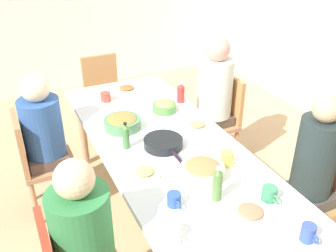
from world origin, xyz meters
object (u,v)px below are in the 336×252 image
Objects in this scene: person_3 at (45,132)px; plate_2 at (145,173)px; serving_pan at (164,143)px; cup_4 at (173,232)px; chair_3 at (37,159)px; bowl_2 at (122,122)px; cup_5 at (106,97)px; cup_0 at (227,158)px; bowl_0 at (164,107)px; bottle_2 at (181,93)px; person_4 at (312,168)px; cup_1 at (174,200)px; chair_1 at (104,93)px; cup_2 at (308,233)px; chair_4 at (316,191)px; bowl_1 at (202,170)px; plate_3 at (250,213)px; plate_0 at (197,126)px; person_0 at (214,92)px; bottle_1 at (218,184)px; cup_3 at (270,194)px; dining_table at (168,153)px; chair_0 at (220,116)px; bottle_0 at (126,136)px; person_2 at (86,242)px; plate_1 at (127,89)px.

plate_2 is (0.89, 0.47, 0.05)m from person_3.
cup_4 reaches higher than serving_pan.
chair_3 reaches higher than cup_4.
bowl_2 is 0.52m from cup_5.
cup_0 is (0.37, 0.28, 0.02)m from serving_pan.
bottle_2 reaches higher than bowl_0.
person_4 is 10.84× the size of cup_4.
cup_1 reaches higher than serving_pan.
chair_1 is 0.82m from cup_5.
chair_1 is at bearing -174.92° from cup_2.
chair_4 is 3.28× the size of bowl_1.
plate_3 is 2.13× the size of cup_0.
plate_0 is 0.52m from cup_0.
person_0 is 1.07× the size of person_3.
plate_3 is 1.38× the size of bottle_2.
bottle_1 is (0.03, -0.75, 0.14)m from person_4.
chair_3 is 4.55× the size of bowl_0.
chair_4 is at bearing 34.46° from cup_5.
cup_3 is (1.41, -0.49, 0.04)m from person_0.
chair_0 is (-0.62, 0.85, -0.19)m from dining_table.
cup_0 is (1.01, -0.52, 0.04)m from person_0.
plate_0 is 0.78× the size of bowl_1.
serving_pan is at bearing -175.86° from bottle_1.
chair_3 is 1.00× the size of chair_4.
chair_1 is at bearing -173.70° from cup_3.
bottle_0 is at bearing -176.80° from cup_1.
plate_0 is at bearing 125.20° from person_2.
plate_2 is at bearing -103.00° from cup_0.
plate_2 is 0.46× the size of serving_pan.
bowl_2 is at bearing -135.52° from person_4.
plate_0 is 0.84m from bottle_1.
person_2 is 1.27m from chair_3.
bowl_0 is (-0.48, 0.19, 0.11)m from dining_table.
chair_4 reaches higher than dining_table.
cup_4 is at bearing -6.94° from plate_2.
cup_4 is (1.30, -0.55, -0.00)m from bowl_0.
chair_4 is 1.33m from bottle_2.
bowl_0 is 0.43× the size of serving_pan.
person_2 is at bearing -52.17° from chair_0.
plate_3 is 1.28× the size of bottle_0.
cup_1 is (-0.03, 0.52, 0.07)m from person_2.
dining_table is 0.67m from bottle_1.
cup_3 is at bearing 36.02° from person_3.
dining_table is 0.47m from cup_0.
person_0 is 1.48m from bottle_1.
person_2 is (1.25, -1.61, 0.23)m from chair_0.
bowl_0 is 0.90× the size of bottle_1.
chair_0 is 1.22m from cup_0.
plate_1 reaches higher than dining_table.
chair_0 is at bearing 126.33° from dining_table.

